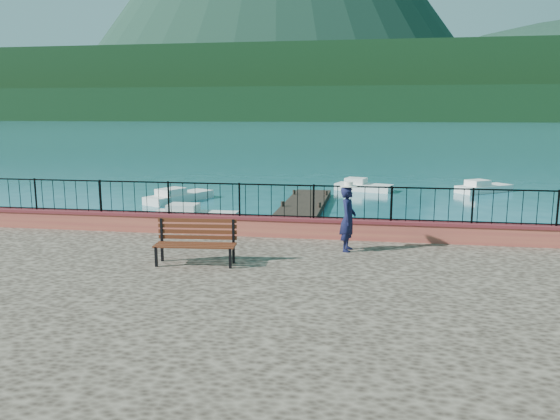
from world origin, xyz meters
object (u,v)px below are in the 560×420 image
(park_bench, at_px, (196,251))
(boat_3, at_px, (179,194))
(person, at_px, (348,219))
(boat_4, at_px, (364,184))
(boat_5, at_px, (484,186))
(boat_0, at_px, (195,213))

(park_bench, xyz_separation_m, boat_3, (-6.25, 16.07, -1.12))
(person, relative_size, boat_4, 0.50)
(person, relative_size, boat_5, 0.48)
(park_bench, bearing_deg, boat_3, 106.21)
(boat_3, bearing_deg, park_bench, -133.59)
(person, xyz_separation_m, boat_0, (-7.13, 8.83, -1.66))
(park_bench, distance_m, boat_3, 17.28)
(boat_3, distance_m, boat_5, 18.32)
(boat_0, distance_m, boat_4, 13.22)
(boat_4, bearing_deg, person, -72.97)
(person, xyz_separation_m, boat_3, (-9.79, 14.15, -1.66))
(boat_3, xyz_separation_m, boat_5, (17.18, 6.38, 0.00))
(boat_4, bearing_deg, boat_0, -105.87)
(park_bench, height_order, boat_5, park_bench)
(boat_0, relative_size, boat_4, 1.08)
(boat_0, xyz_separation_m, boat_3, (-2.66, 5.32, 0.00))
(park_bench, xyz_separation_m, boat_0, (-3.59, 10.75, -1.12))
(person, bearing_deg, boat_4, 6.03)
(boat_5, bearing_deg, boat_0, -177.42)
(boat_4, bearing_deg, boat_3, -132.52)
(park_bench, bearing_deg, boat_5, 59.01)
(park_bench, height_order, boat_3, park_bench)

